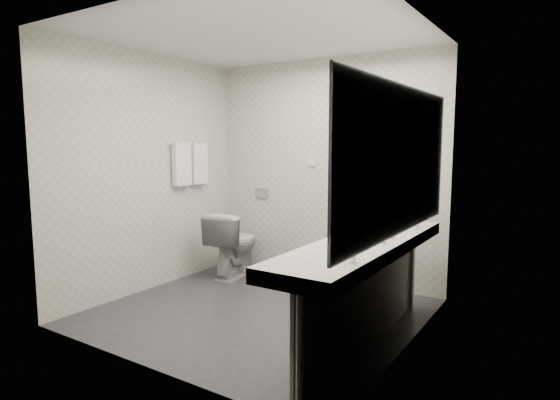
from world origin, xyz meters
The scene contains 31 objects.
floor centered at (0.00, 0.00, 0.00)m, with size 2.80×2.80×0.00m, color #29282E.
ceiling centered at (0.00, 0.00, 2.50)m, with size 2.80×2.80×0.00m, color silver.
wall_back centered at (0.00, 1.30, 1.25)m, with size 2.80×2.80×0.00m, color beige.
wall_front centered at (0.00, -1.30, 1.25)m, with size 2.80×2.80×0.00m, color beige.
wall_left centered at (-1.40, 0.00, 1.25)m, with size 2.60×2.60×0.00m, color beige.
wall_right centered at (1.40, 0.00, 1.25)m, with size 2.60×2.60×0.00m, color beige.
vanity_counter centered at (1.12, -0.20, 0.80)m, with size 0.55×2.20×0.10m, color silver.
vanity_panel centered at (1.15, -0.20, 0.38)m, with size 0.03×2.15×0.75m, color gray.
vanity_post_near centered at (1.18, -1.24, 0.38)m, with size 0.06×0.06×0.75m, color silver.
vanity_post_far centered at (1.18, 0.84, 0.38)m, with size 0.06×0.06×0.75m, color silver.
mirror centered at (1.39, -0.20, 1.45)m, with size 0.02×2.20×1.05m, color #B2BCC6.
basin_near centered at (1.12, -0.85, 0.83)m, with size 0.40×0.31×0.05m, color silver.
basin_far centered at (1.12, 0.45, 0.83)m, with size 0.40×0.31×0.05m, color silver.
faucet_near centered at (1.32, -0.85, 0.92)m, with size 0.04×0.04×0.15m, color silver.
faucet_far centered at (1.32, 0.45, 0.92)m, with size 0.04×0.04×0.15m, color silver.
soap_bottle_a centered at (1.21, -0.18, 0.90)m, with size 0.05×0.05×0.11m, color beige.
soap_bottle_b centered at (1.09, 0.02, 0.90)m, with size 0.08×0.08×0.10m, color beige.
soap_bottle_c centered at (1.29, -0.24, 0.91)m, with size 0.04×0.04×0.12m, color beige.
glass_left centered at (1.27, -0.01, 0.91)m, with size 0.06×0.06×0.11m, color silver.
toilet centered at (-0.94, 0.82, 0.39)m, with size 0.43×0.76×0.77m, color silver.
flush_plate centered at (-0.85, 1.29, 0.95)m, with size 0.18×0.02×0.12m, color #B2B5BA.
pedal_bin centered at (-0.10, 0.90, 0.13)m, with size 0.19×0.19×0.27m, color #B2B5BA.
bin_lid centered at (-0.10, 0.90, 0.27)m, with size 0.19×0.19×0.01m, color #B2B5BA.
towel_rail centered at (-1.35, 0.55, 1.55)m, with size 0.02×0.02×0.62m, color silver.
towel_near centered at (-1.34, 0.41, 1.33)m, with size 0.07×0.24×0.48m, color white.
towel_far centered at (-1.34, 0.69, 1.33)m, with size 0.07×0.24×0.48m, color white.
dryer_cradle centered at (0.25, 1.27, 1.50)m, with size 0.10×0.04×0.14m, color gray.
dryer_barrel centered at (0.25, 1.20, 1.53)m, with size 0.08×0.08×0.14m, color gray.
dryer_cord centered at (0.25, 1.26, 1.25)m, with size 0.02×0.02×0.35m, color black.
switch_plate_a centered at (-0.15, 1.29, 1.35)m, with size 0.09×0.02×0.09m, color silver.
switch_plate_b centered at (0.55, 1.29, 1.35)m, with size 0.09×0.02×0.09m, color silver.
Camera 1 is at (2.44, -3.40, 1.57)m, focal length 29.76 mm.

